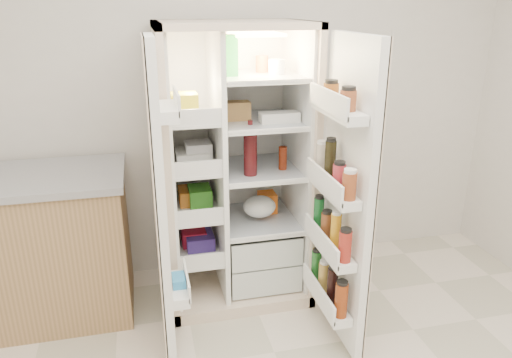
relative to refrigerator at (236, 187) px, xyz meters
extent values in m
cube|color=silver|center=(0.06, 0.35, 0.61)|extent=(4.00, 0.02, 2.70)
cube|color=beige|center=(-0.02, 0.28, 0.16)|extent=(0.92, 0.04, 1.80)
cube|color=beige|center=(-0.46, -0.05, 0.16)|extent=(0.04, 0.70, 1.80)
cube|color=beige|center=(0.42, -0.05, 0.16)|extent=(0.04, 0.70, 1.80)
cube|color=beige|center=(-0.02, -0.05, 1.04)|extent=(0.92, 0.70, 0.04)
cube|color=beige|center=(-0.02, -0.05, -0.70)|extent=(0.92, 0.70, 0.08)
cube|color=white|center=(-0.02, 0.25, 0.18)|extent=(0.84, 0.02, 1.68)
cube|color=white|center=(-0.43, -0.05, 0.18)|extent=(0.02, 0.62, 1.68)
cube|color=white|center=(0.39, -0.05, 0.18)|extent=(0.02, 0.62, 1.68)
cube|color=white|center=(-0.13, -0.05, 0.18)|extent=(0.03, 0.62, 1.68)
cube|color=silver|center=(0.14, -0.07, -0.56)|extent=(0.47, 0.52, 0.19)
cube|color=silver|center=(0.14, -0.07, -0.36)|extent=(0.47, 0.52, 0.19)
cube|color=#FFD18C|center=(0.14, 0.00, 0.98)|extent=(0.30, 0.30, 0.02)
cube|color=silver|center=(-0.28, -0.05, -0.39)|extent=(0.28, 0.58, 0.02)
cube|color=silver|center=(-0.28, -0.05, -0.09)|extent=(0.28, 0.58, 0.02)
cube|color=silver|center=(-0.28, -0.05, 0.21)|extent=(0.28, 0.58, 0.02)
cube|color=silver|center=(-0.28, -0.05, 0.51)|extent=(0.28, 0.58, 0.02)
cube|color=silver|center=(0.14, -0.05, -0.22)|extent=(0.49, 0.58, 0.01)
cube|color=silver|center=(0.14, -0.05, 0.14)|extent=(0.49, 0.58, 0.01)
cube|color=silver|center=(0.14, -0.05, 0.46)|extent=(0.49, 0.58, 0.02)
cube|color=silver|center=(0.14, -0.05, 0.74)|extent=(0.49, 0.58, 0.02)
cube|color=red|center=(-0.28, -0.05, -0.33)|extent=(0.16, 0.20, 0.10)
cube|color=#399027|center=(-0.28, -0.05, -0.02)|extent=(0.14, 0.18, 0.12)
cube|color=silver|center=(-0.28, -0.05, 0.25)|extent=(0.20, 0.22, 0.07)
cube|color=gold|center=(-0.28, -0.05, 0.59)|extent=(0.15, 0.16, 0.14)
cube|color=#4C3296|center=(-0.28, -0.05, -0.34)|extent=(0.18, 0.20, 0.09)
cube|color=orange|center=(-0.28, -0.05, -0.03)|extent=(0.14, 0.18, 0.10)
cube|color=silver|center=(-0.28, -0.05, 0.28)|extent=(0.16, 0.16, 0.12)
sphere|color=orange|center=(0.01, -0.15, -0.62)|extent=(0.07, 0.07, 0.07)
sphere|color=orange|center=(0.10, -0.11, -0.62)|extent=(0.07, 0.07, 0.07)
sphere|color=orange|center=(0.20, -0.15, -0.62)|extent=(0.07, 0.07, 0.07)
sphere|color=orange|center=(0.06, -0.01, -0.62)|extent=(0.07, 0.07, 0.07)
sphere|color=orange|center=(0.16, -0.03, -0.62)|extent=(0.07, 0.07, 0.07)
ellipsoid|color=#417627|center=(0.14, -0.05, -0.34)|extent=(0.26, 0.24, 0.11)
cylinder|color=#410E11|center=(0.06, -0.18, 0.27)|extent=(0.08, 0.08, 0.26)
cylinder|color=maroon|center=(0.29, -0.12, 0.22)|extent=(0.05, 0.05, 0.15)
cube|color=#258A35|center=(-0.04, -0.08, 0.86)|extent=(0.08, 0.08, 0.24)
cylinder|color=white|center=(0.25, -0.08, 0.79)|extent=(0.10, 0.10, 0.09)
cylinder|color=#AF5A28|center=(0.19, 0.04, 0.79)|extent=(0.08, 0.08, 0.10)
cube|color=silver|center=(0.25, -0.15, 0.49)|extent=(0.24, 0.10, 0.06)
cube|color=#9E723F|center=(-0.01, -0.03, 0.52)|extent=(0.19, 0.10, 0.11)
ellipsoid|color=silver|center=(0.14, -0.09, -0.15)|extent=(0.22, 0.20, 0.14)
cube|color=orange|center=(0.23, 0.04, -0.15)|extent=(0.11, 0.13, 0.13)
cube|color=white|center=(-0.52, -0.60, 0.16)|extent=(0.05, 0.40, 1.72)
cube|color=beige|center=(-0.54, -0.60, 0.16)|extent=(0.01, 0.40, 1.72)
cube|color=white|center=(-0.45, -0.60, -0.34)|extent=(0.09, 0.32, 0.06)
cube|color=white|center=(-0.45, -0.60, 0.66)|extent=(0.09, 0.32, 0.06)
cube|color=#338CCC|center=(-0.45, -0.60, -0.31)|extent=(0.07, 0.12, 0.10)
cube|color=white|center=(0.48, -0.69, 0.16)|extent=(0.05, 0.58, 1.72)
cube|color=beige|center=(0.51, -0.69, 0.16)|extent=(0.01, 0.58, 1.72)
cube|color=white|center=(0.40, -0.69, -0.48)|extent=(0.11, 0.50, 0.05)
cube|color=white|center=(0.40, -0.69, -0.14)|extent=(0.11, 0.50, 0.05)
cube|color=white|center=(0.40, -0.69, 0.21)|extent=(0.11, 0.50, 0.05)
cube|color=white|center=(0.40, -0.69, 0.64)|extent=(0.11, 0.50, 0.05)
cylinder|color=maroon|center=(0.40, -0.89, -0.36)|extent=(0.07, 0.07, 0.20)
cylinder|color=black|center=(0.40, -0.76, -0.35)|extent=(0.06, 0.06, 0.22)
cylinder|color=#B18A3B|center=(0.40, -0.63, -0.37)|extent=(0.06, 0.06, 0.18)
cylinder|color=#226625|center=(0.40, -0.50, -0.36)|extent=(0.06, 0.06, 0.19)
cylinder|color=maroon|center=(0.40, -0.89, -0.03)|extent=(0.07, 0.07, 0.17)
cylinder|color=orange|center=(0.40, -0.76, -0.01)|extent=(0.06, 0.06, 0.21)
cylinder|color=brown|center=(0.40, -0.63, -0.04)|extent=(0.07, 0.07, 0.16)
cylinder|color=#145B25|center=(0.40, -0.50, -0.02)|extent=(0.06, 0.06, 0.20)
cylinder|color=brown|center=(0.40, -0.89, 0.30)|extent=(0.07, 0.07, 0.14)
cylinder|color=#A22932|center=(0.40, -0.76, 0.30)|extent=(0.07, 0.07, 0.14)
cylinder|color=black|center=(0.40, -0.63, 0.35)|extent=(0.06, 0.06, 0.23)
cylinder|color=#BDAE9B|center=(0.40, -0.50, 0.32)|extent=(0.06, 0.06, 0.18)
cylinder|color=brown|center=(0.40, -0.81, 0.71)|extent=(0.08, 0.08, 0.10)
cylinder|color=#9F551C|center=(0.40, -0.59, 0.71)|extent=(0.08, 0.08, 0.10)
cube|color=#A07950|center=(-1.35, -0.04, -0.30)|extent=(1.26, 0.65, 0.90)
cube|color=#949499|center=(-1.35, -0.04, 0.18)|extent=(1.30, 0.69, 0.04)
camera|label=1|loc=(-0.57, -2.96, 1.15)|focal=34.00mm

